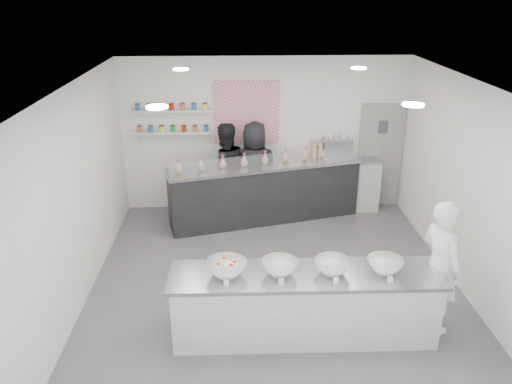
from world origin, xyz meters
TOP-DOWN VIEW (x-y plane):
  - floor at (0.00, 0.00)m, footprint 6.00×6.00m
  - ceiling at (0.00, 0.00)m, footprint 6.00×6.00m
  - back_wall at (0.00, 3.00)m, footprint 5.50×0.00m
  - left_wall at (-2.75, 0.00)m, footprint 0.00×6.00m
  - right_wall at (2.75, 0.00)m, footprint 0.00×6.00m
  - back_door at (2.30, 2.97)m, footprint 0.88×0.04m
  - pattern_panel at (-0.35, 2.98)m, footprint 1.25×0.03m
  - jar_shelf_lower at (-1.75, 2.90)m, footprint 1.45×0.22m
  - jar_shelf_upper at (-1.75, 2.90)m, footprint 1.45×0.22m
  - preserve_jars at (-1.75, 2.88)m, footprint 1.45×0.10m
  - downlight_0 at (-1.40, -1.00)m, footprint 0.24×0.24m
  - downlight_1 at (1.40, -1.00)m, footprint 0.24×0.24m
  - downlight_2 at (-1.40, 1.60)m, footprint 0.24×0.24m
  - downlight_3 at (1.40, 1.60)m, footprint 0.24×0.24m
  - prep_counter at (0.28, -1.11)m, footprint 3.38×0.79m
  - back_bar at (-0.03, 2.34)m, footprint 3.69×1.58m
  - sneeze_guard at (0.05, 2.03)m, footprint 3.47×0.94m
  - espresso_ledge at (1.55, 2.78)m, footprint 1.42×0.45m
  - espresso_machine at (1.38, 2.78)m, footprint 0.55×0.38m
  - cup_stacks at (1.00, 2.78)m, footprint 0.25×0.24m
  - prep_bowls at (0.28, -1.11)m, footprint 2.40×0.57m
  - label_cards at (0.28, -1.65)m, footprint 2.01×0.04m
  - cookie_bags at (-0.03, 2.34)m, footprint 3.26×0.99m
  - woman_prep at (2.00, -0.98)m, footprint 0.64×0.77m
  - staff_left at (-0.78, 2.60)m, footprint 1.07×0.95m
  - staff_right at (-0.21, 2.60)m, footprint 0.92×0.60m

SIDE VIEW (x-z plane):
  - floor at x=0.00m, z-range 0.00..0.00m
  - prep_counter at x=0.28m, z-range 0.00..0.92m
  - espresso_ledge at x=1.55m, z-range 0.00..1.06m
  - back_bar at x=-0.03m, z-range 0.00..1.13m
  - woman_prep at x=2.00m, z-range 0.00..1.80m
  - staff_left at x=-0.78m, z-range 0.00..1.85m
  - staff_right at x=-0.21m, z-range 0.00..1.86m
  - label_cards at x=0.28m, z-range 0.92..0.99m
  - prep_bowls at x=0.28m, z-range 0.92..1.10m
  - back_door at x=2.30m, z-range 0.00..2.10m
  - cup_stacks at x=1.00m, z-range 1.06..1.39m
  - cookie_bags at x=-0.03m, z-range 1.13..1.38m
  - espresso_machine at x=1.38m, z-range 1.06..1.47m
  - sneeze_guard at x=0.05m, z-range 1.13..1.44m
  - back_wall at x=0.00m, z-range -1.25..4.25m
  - left_wall at x=-2.75m, z-range -1.50..4.50m
  - right_wall at x=2.75m, z-range -1.50..4.50m
  - jar_shelf_lower at x=-1.75m, z-range 1.58..1.62m
  - preserve_jars at x=-1.75m, z-range 1.60..2.16m
  - pattern_panel at x=-0.35m, z-range 1.35..2.55m
  - jar_shelf_upper at x=-1.75m, z-range 2.00..2.04m
  - downlight_0 at x=-1.40m, z-range 2.97..2.99m
  - downlight_1 at x=1.40m, z-range 2.97..2.99m
  - downlight_2 at x=-1.40m, z-range 2.97..2.99m
  - downlight_3 at x=1.40m, z-range 2.97..2.99m
  - ceiling at x=0.00m, z-range 3.00..3.00m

